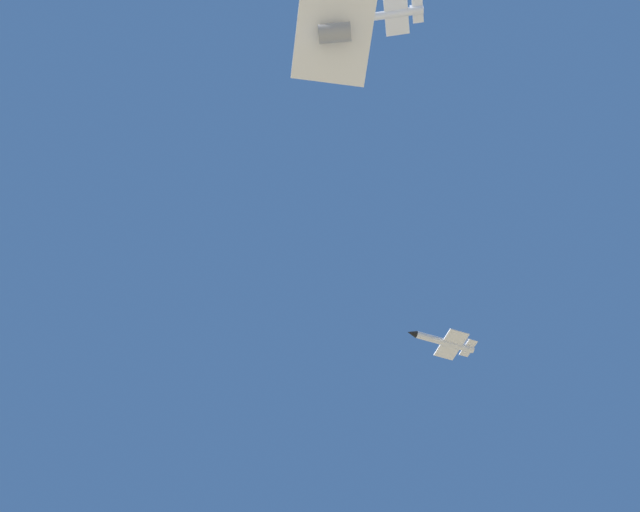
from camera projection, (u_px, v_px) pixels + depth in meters
name	position (u px, v px, depth m)	size (l,w,h in m)	color
chase_jet_lead	(388.00, 15.00, 132.10)	(13.83, 11.62, 4.00)	silver
chase_jet_left_wing	(444.00, 342.00, 147.44)	(15.31, 8.60, 4.00)	silver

